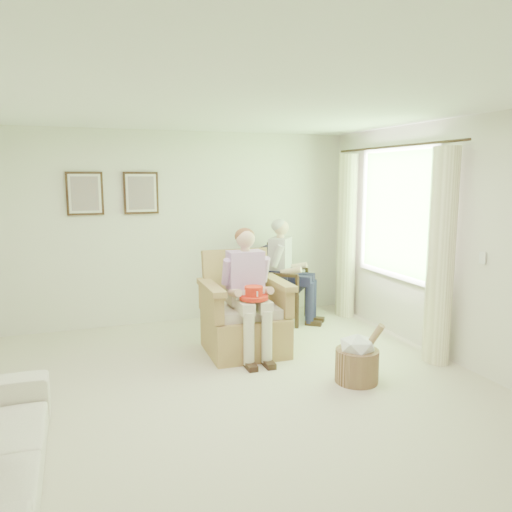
% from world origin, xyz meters
% --- Properties ---
extents(floor, '(5.50, 5.50, 0.00)m').
position_xyz_m(floor, '(0.00, 0.00, 0.00)').
color(floor, beige).
rests_on(floor, ground).
extents(back_wall, '(5.00, 0.04, 2.60)m').
position_xyz_m(back_wall, '(0.00, 2.75, 1.30)').
color(back_wall, silver).
rests_on(back_wall, ground).
extents(front_wall, '(5.00, 0.04, 2.60)m').
position_xyz_m(front_wall, '(0.00, -2.75, 1.30)').
color(front_wall, silver).
rests_on(front_wall, ground).
extents(right_wall, '(0.04, 5.50, 2.60)m').
position_xyz_m(right_wall, '(2.50, 0.00, 1.30)').
color(right_wall, silver).
rests_on(right_wall, ground).
extents(ceiling, '(5.00, 5.50, 0.02)m').
position_xyz_m(ceiling, '(0.00, 0.00, 2.60)').
color(ceiling, white).
rests_on(ceiling, back_wall).
extents(window, '(0.13, 2.50, 1.63)m').
position_xyz_m(window, '(2.46, 1.20, 1.58)').
color(window, '#2D6B23').
rests_on(window, right_wall).
extents(curtain_left, '(0.34, 0.34, 2.30)m').
position_xyz_m(curtain_left, '(2.33, 0.22, 1.15)').
color(curtain_left, '#FFF4C7').
rests_on(curtain_left, ground).
extents(curtain_right, '(0.34, 0.34, 2.30)m').
position_xyz_m(curtain_right, '(2.33, 2.18, 1.15)').
color(curtain_right, '#FFF4C7').
rests_on(curtain_right, ground).
extents(framed_print_left, '(0.45, 0.05, 0.55)m').
position_xyz_m(framed_print_left, '(-1.15, 2.71, 1.78)').
color(framed_print_left, '#382114').
rests_on(framed_print_left, back_wall).
extents(framed_print_right, '(0.45, 0.05, 0.55)m').
position_xyz_m(framed_print_right, '(-0.45, 2.71, 1.78)').
color(framed_print_right, '#382114').
rests_on(framed_print_right, back_wall).
extents(wicker_armchair, '(0.90, 0.89, 1.15)m').
position_xyz_m(wicker_armchair, '(0.48, 1.24, 0.36)').
color(wicker_armchair, tan).
rests_on(wicker_armchair, ground).
extents(wood_armchair, '(0.66, 0.62, 1.02)m').
position_xyz_m(wood_armchair, '(1.38, 2.34, 0.56)').
color(wood_armchair, black).
rests_on(wood_armchair, ground).
extents(person_wicker, '(0.40, 0.63, 1.40)m').
position_xyz_m(person_wicker, '(0.48, 1.09, 0.83)').
color(person_wicker, beige).
rests_on(person_wicker, ground).
extents(person_dark, '(0.40, 0.63, 1.39)m').
position_xyz_m(person_dark, '(1.38, 2.17, 0.82)').
color(person_dark, '#1D1B3D').
rests_on(person_dark, ground).
extents(red_hat, '(0.31, 0.31, 0.14)m').
position_xyz_m(red_hat, '(0.47, 0.89, 0.75)').
color(red_hat, red).
rests_on(red_hat, person_wicker).
extents(hatbox, '(0.50, 0.50, 0.62)m').
position_xyz_m(hatbox, '(1.24, 0.03, 0.24)').
color(hatbox, '#A87E5B').
rests_on(hatbox, ground).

